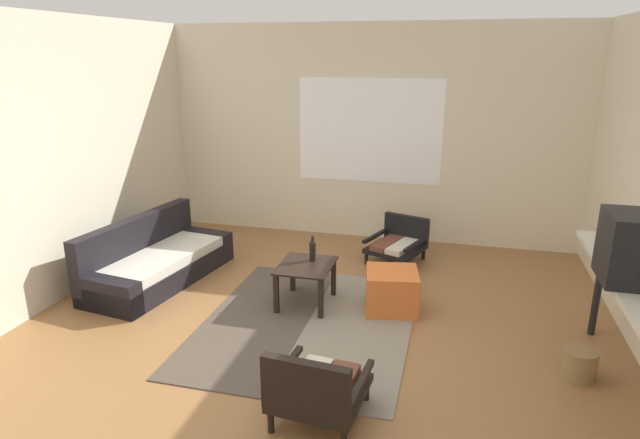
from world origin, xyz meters
TOP-DOWN VIEW (x-y plane):
  - ground_plane at (0.00, 0.00)m, footprint 7.80×7.80m
  - far_wall_with_window at (0.00, 3.06)m, footprint 5.60×0.13m
  - side_wall_left at (-2.66, 0.30)m, footprint 0.12×6.60m
  - area_rug at (-0.10, 0.46)m, footprint 1.83×2.32m
  - couch at (-1.93, 1.01)m, footprint 0.97×1.82m
  - coffee_table at (-0.22, 0.84)m, footprint 0.51×0.59m
  - armchair_by_window at (0.50, 2.25)m, footprint 0.73×0.75m
  - armchair_striped_foreground at (0.33, -0.84)m, footprint 0.63×0.66m
  - ottoman_orange at (0.59, 0.94)m, footprint 0.55×0.55m
  - console_shelf at (2.33, 0.03)m, footprint 0.44×1.88m
  - clay_vase at (2.33, 0.53)m, footprint 0.22×0.22m
  - glass_bottle at (-0.19, 0.96)m, footprint 0.07×0.07m
  - wicker_basket at (2.09, 0.16)m, footprint 0.26×0.26m

SIDE VIEW (x-z plane):
  - ground_plane at x=0.00m, z-range 0.00..0.00m
  - area_rug at x=-0.10m, z-range 0.00..0.01m
  - wicker_basket at x=2.09m, z-range 0.00..0.23m
  - ottoman_orange at x=0.59m, z-range 0.00..0.39m
  - couch at x=-1.93m, z-range -0.12..0.55m
  - armchair_by_window at x=0.50m, z-range -0.02..0.47m
  - armchair_striped_foreground at x=0.33m, z-range -0.02..0.54m
  - coffee_table at x=-0.22m, z-range 0.12..0.53m
  - glass_bottle at x=-0.19m, z-range 0.39..0.64m
  - console_shelf at x=2.33m, z-range 0.36..1.28m
  - clay_vase at x=2.33m, z-range 0.88..1.18m
  - side_wall_left at x=-2.66m, z-range 0.00..2.70m
  - far_wall_with_window at x=0.00m, z-range 0.00..2.70m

